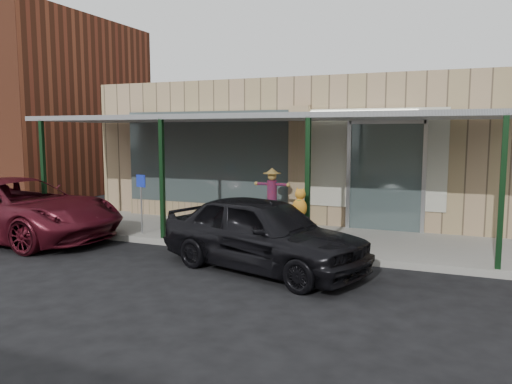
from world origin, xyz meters
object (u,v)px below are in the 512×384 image
at_px(handicap_sign, 141,196).
at_px(car_maroon, 17,209).
at_px(barrel_scarecrow, 272,209).
at_px(barrel_pumpkin, 218,224).
at_px(parked_sedan, 263,233).

bearing_deg(handicap_sign, car_maroon, -144.54).
distance_m(barrel_scarecrow, barrel_pumpkin, 1.51).
xyz_separation_m(barrel_scarecrow, parked_sedan, (0.96, -3.10, 0.04)).
xyz_separation_m(barrel_pumpkin, parked_sedan, (1.98, -2.02, 0.31)).
distance_m(parked_sedan, car_maroon, 6.76).
bearing_deg(parked_sedan, car_maroon, 104.71).
xyz_separation_m(handicap_sign, car_maroon, (-2.91, -1.19, -0.34)).
bearing_deg(barrel_pumpkin, car_maroon, -160.03).
height_order(barrel_pumpkin, car_maroon, car_maroon).
height_order(barrel_scarecrow, handicap_sign, barrel_scarecrow).
bearing_deg(parked_sedan, barrel_pumpkin, 61.56).
relative_size(handicap_sign, car_maroon, 0.27).
bearing_deg(barrel_pumpkin, barrel_scarecrow, 46.74).
bearing_deg(handicap_sign, barrel_pumpkin, 29.65).
xyz_separation_m(barrel_pumpkin, car_maroon, (-4.78, -1.74, 0.34)).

